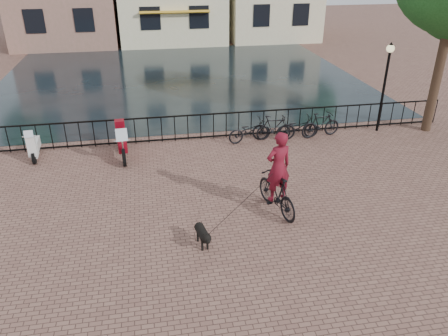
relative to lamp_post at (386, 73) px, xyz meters
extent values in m
plane|color=brown|center=(-7.20, -7.60, -2.38)|extent=(100.00, 100.00, 0.00)
plane|color=black|center=(-7.20, 9.70, -2.38)|extent=(20.00, 20.00, 0.00)
cube|color=black|center=(-7.20, 0.40, -1.38)|extent=(20.00, 0.05, 0.05)
cube|color=black|center=(-7.20, 0.40, -2.30)|extent=(20.00, 0.05, 0.05)
cube|color=gold|center=(-6.70, 17.70, 0.22)|extent=(5.00, 0.60, 0.15)
cylinder|color=black|center=(-18.20, 19.40, 0.77)|extent=(0.36, 0.36, 6.30)
cylinder|color=black|center=(2.00, -0.30, 0.42)|extent=(0.36, 0.36, 5.60)
cylinder|color=black|center=(4.80, 19.40, 0.60)|extent=(0.36, 0.36, 5.95)
cylinder|color=black|center=(0.00, 0.00, -0.78)|extent=(0.10, 0.10, 3.20)
sphere|color=beige|center=(0.00, 0.00, 0.92)|extent=(0.30, 0.30, 0.30)
imported|color=black|center=(-5.81, -5.18, -1.76)|extent=(1.05, 2.13, 1.23)
imported|color=maroon|center=(-5.81, -5.18, -0.78)|extent=(0.99, 0.77, 2.41)
imported|color=black|center=(-5.40, -0.20, -1.93)|extent=(1.79, 0.89, 0.90)
imported|color=black|center=(-4.45, -0.20, -1.88)|extent=(1.71, 0.70, 1.00)
imported|color=black|center=(-3.50, -0.20, -1.93)|extent=(1.73, 0.65, 0.90)
imported|color=black|center=(-2.55, -0.20, -1.88)|extent=(1.72, 0.75, 1.00)
camera|label=1|loc=(-9.14, -15.24, 4.26)|focal=35.00mm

